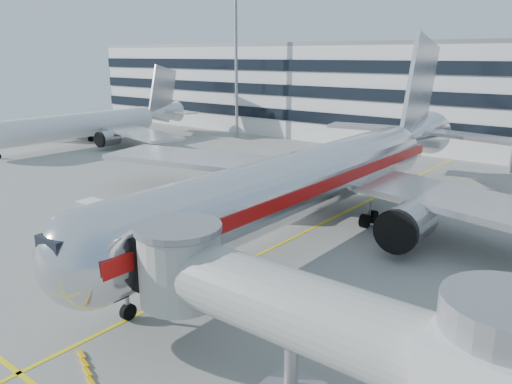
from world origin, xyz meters
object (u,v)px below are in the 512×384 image
Objects in this scene: baggage_tug at (109,219)px; cargo_container_left at (67,228)px; ramp_worker at (114,243)px; main_jet at (323,175)px; cargo_container_front at (139,221)px; belt_loader at (122,245)px; cargo_container_right at (91,211)px.

baggage_tug is 3.40m from cargo_container_left.
ramp_worker reaches higher than baggage_tug.
main_jet reaches higher than cargo_container_front.
belt_loader is 8.51m from cargo_container_right.
cargo_container_front is at bearing 7.94° from cargo_container_right.
belt_loader is at bearing -20.00° from cargo_container_right.
baggage_tug is 1.55× the size of cargo_container_left.
main_jet is 20.47m from cargo_container_left.
main_jet reaches higher than cargo_container_right.
cargo_container_left is at bearing -126.79° from cargo_container_front.
belt_loader is at bearing -118.65° from main_jet.
baggage_tug is at bearing -158.13° from cargo_container_front.
cargo_container_right reaches higher than cargo_container_left.
cargo_container_right is at bearing 121.33° from cargo_container_left.
cargo_container_front is (2.49, 1.00, 0.05)m from baggage_tug.
main_jet is at bearing 47.60° from cargo_container_left.
cargo_container_left is 0.84× the size of ramp_worker.
cargo_container_front is 0.98× the size of ramp_worker.
ramp_worker reaches higher than cargo_container_right.
cargo_container_front is at bearing 21.87° from baggage_tug.
belt_loader is 5.87m from cargo_container_left.
ramp_worker is at bearing -117.43° from main_jet.
cargo_container_left is 0.86× the size of cargo_container_front.
cargo_container_right is at bearing -172.06° from cargo_container_front.
cargo_container_front is at bearing 125.29° from belt_loader.
belt_loader is at bearing 6.44° from cargo_container_left.
cargo_container_left is at bearing 137.58° from ramp_worker.
cargo_container_right is at bearing 160.00° from belt_loader.
baggage_tug is at bearing 152.35° from belt_loader.
cargo_container_front is (5.40, 0.75, -0.00)m from cargo_container_right.
cargo_container_left is (-0.74, -3.32, -0.01)m from baggage_tug.
cargo_container_right is (-15.78, -11.34, -3.32)m from main_jet.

